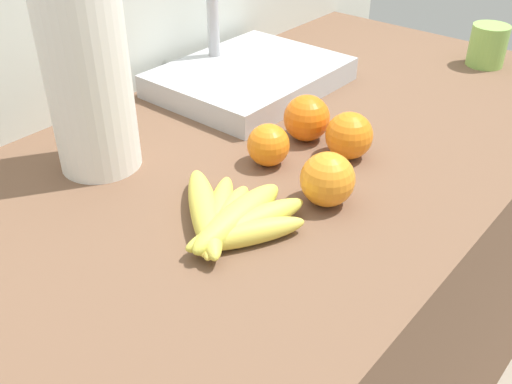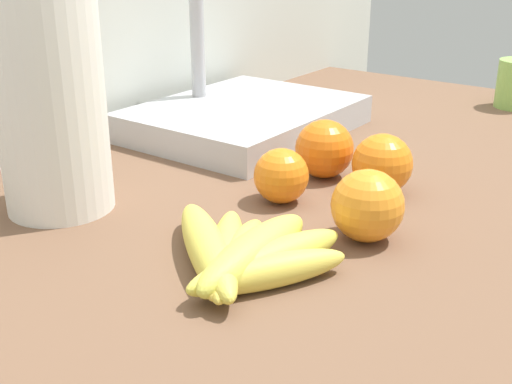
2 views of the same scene
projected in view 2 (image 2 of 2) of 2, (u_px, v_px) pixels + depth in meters
wall_back at (101, 253)px, 1.16m from camera, size 1.86×0.06×1.30m
banana_bunch at (242, 255)px, 0.64m from camera, size 0.19×0.22×0.04m
orange_front at (281, 176)px, 0.80m from camera, size 0.07×0.07×0.07m
orange_right at (367, 206)px, 0.70m from camera, size 0.08×0.08×0.08m
orange_far_right at (382, 164)px, 0.83m from camera, size 0.08×0.08×0.08m
orange_back_right at (324, 149)px, 0.88m from camera, size 0.08×0.08×0.08m
paper_towel_roll at (49, 93)px, 0.74m from camera, size 0.13×0.13×0.31m
sink_basin at (244, 116)px, 1.09m from camera, size 0.36×0.28×0.24m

